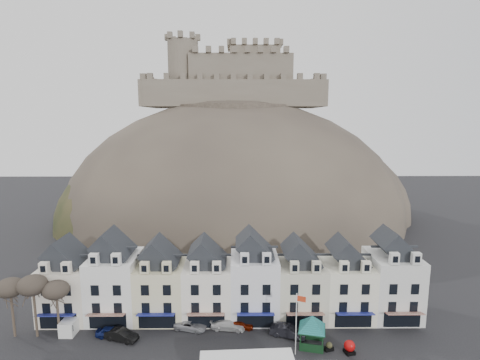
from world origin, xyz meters
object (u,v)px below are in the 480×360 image
car_black (122,335)px  car_maroon (240,325)px  red_buoy (349,347)px  car_charcoal (288,331)px  bus_shelter (312,323)px  flagpole (297,320)px  car_silver (191,325)px  car_white (228,324)px  car_navy (111,332)px  white_van (72,323)px

car_black → car_maroon: 15.89m
red_buoy → car_charcoal: (-7.16, 3.71, -0.09)m
car_maroon → car_black: bearing=97.2°
car_black → car_charcoal: size_ratio=0.95×
bus_shelter → car_black: (-24.82, 1.52, -2.53)m
flagpole → car_black: size_ratio=1.79×
car_silver → car_black: bearing=121.3°
red_buoy → car_silver: (-20.45, 5.55, -0.24)m
flagpole → bus_shelter: bearing=37.2°
car_white → bus_shelter: bearing=-103.6°
bus_shelter → car_navy: size_ratio=1.62×
bus_shelter → car_silver: bearing=179.2°
bus_shelter → car_white: 11.84m
red_buoy → car_white: red_buoy is taller
white_van → car_navy: size_ratio=1.10×
white_van → car_black: white_van is taller
car_silver → car_maroon: size_ratio=1.23×
red_buoy → car_charcoal: 8.07m
car_white → car_charcoal: bearing=-96.1°
bus_shelter → car_black: 24.99m
car_navy → car_black: (1.61, -0.78, 0.06)m
bus_shelter → white_van: size_ratio=1.47×
car_navy → car_white: (15.60, 1.72, 0.02)m
car_white → car_maroon: (1.70, 0.00, -0.08)m
car_navy → car_black: 1.80m
bus_shelter → car_maroon: size_ratio=1.78×
car_navy → car_silver: 10.54m
white_van → car_white: bearing=1.6°
car_black → flagpole: bearing=-79.8°
car_white → car_maroon: size_ratio=1.33×
bus_shelter → red_buoy: size_ratio=3.78×
bus_shelter → car_maroon: (-9.13, 4.02, -2.66)m
car_navy → car_maroon: 17.39m
flagpole → car_navy: flagpole is taller
white_van → car_charcoal: bearing=-2.0°
car_charcoal → car_navy: bearing=108.3°
flagpole → car_silver: 15.44m
white_van → car_silver: 16.30m
car_navy → car_black: bearing=-113.6°
car_navy → car_charcoal: (23.68, -0.13, 0.10)m
car_maroon → red_buoy: bearing=-114.1°
flagpole → car_black: bearing=171.9°
car_navy → car_silver: (10.40, 1.72, -0.05)m
bus_shelter → car_navy: (-26.44, 2.30, -2.59)m
flagpole → car_black: 23.12m
bus_shelter → car_maroon: bus_shelter is taller
car_charcoal → flagpole: bearing=-154.1°
white_van → car_silver: size_ratio=0.99×
flagpole → car_silver: (-13.78, 5.73, -3.98)m
car_silver → car_maroon: car_silver is taller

